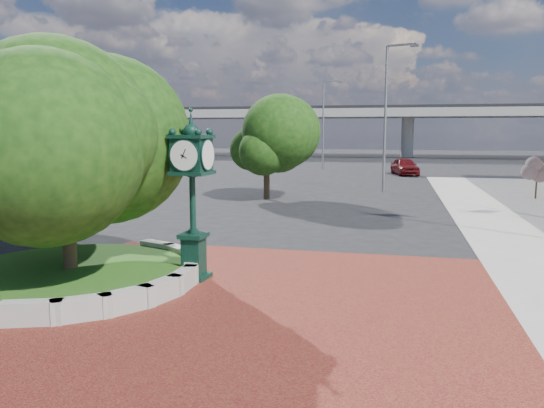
{
  "coord_description": "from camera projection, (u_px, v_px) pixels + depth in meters",
  "views": [
    {
      "loc": [
        3.35,
        -12.17,
        4.05
      ],
      "look_at": [
        0.16,
        1.5,
        2.09
      ],
      "focal_mm": 35.0,
      "sensor_mm": 36.0,
      "label": 1
    }
  ],
  "objects": [
    {
      "name": "ground",
      "position": [
        252.0,
        296.0,
        13.05
      ],
      "size": [
        200.0,
        200.0,
        0.0
      ],
      "primitive_type": "plane",
      "color": "black",
      "rests_on": "ground"
    },
    {
      "name": "plaza",
      "position": [
        240.0,
        308.0,
        12.08
      ],
      "size": [
        12.0,
        12.0,
        0.04
      ],
      "primitive_type": "cube",
      "color": "maroon",
      "rests_on": "ground"
    },
    {
      "name": "planter_wall",
      "position": [
        150.0,
        278.0,
        13.62
      ],
      "size": [
        2.96,
        6.77,
        0.54
      ],
      "color": "#9E9B93",
      "rests_on": "ground"
    },
    {
      "name": "grass_bed",
      "position": [
        71.0,
        275.0,
        14.14
      ],
      "size": [
        6.1,
        6.1,
        0.4
      ],
      "primitive_type": "cylinder",
      "color": "#1F4E16",
      "rests_on": "ground"
    },
    {
      "name": "overpass",
      "position": [
        373.0,
        113.0,
        79.71
      ],
      "size": [
        90.0,
        12.0,
        7.5
      ],
      "color": "#9E9B93",
      "rests_on": "ground"
    },
    {
      "name": "tree_planter",
      "position": [
        64.0,
        143.0,
        13.65
      ],
      "size": [
        5.2,
        5.2,
        6.33
      ],
      "color": "#38281C",
      "rests_on": "ground"
    },
    {
      "name": "tree_street",
      "position": [
        267.0,
        144.0,
        30.86
      ],
      "size": [
        4.4,
        4.4,
        5.45
      ],
      "color": "#38281C",
      "rests_on": "ground"
    },
    {
      "name": "post_clock",
      "position": [
        192.0,
        189.0,
        14.12
      ],
      "size": [
        1.0,
        1.0,
        4.55
      ],
      "color": "black",
      "rests_on": "ground"
    },
    {
      "name": "parked_car",
      "position": [
        405.0,
        166.0,
        48.01
      ],
      "size": [
        2.87,
        4.89,
        1.56
      ],
      "primitive_type": "imported",
      "rotation": [
        0.0,
        0.0,
        0.24
      ],
      "color": "#4E0B0E",
      "rests_on": "ground"
    },
    {
      "name": "street_lamp_near",
      "position": [
        389.0,
        107.0,
        34.29
      ],
      "size": [
        2.07,
        0.79,
        9.44
      ],
      "color": "slate",
      "rests_on": "ground"
    },
    {
      "name": "street_lamp_far",
      "position": [
        325.0,
        118.0,
        54.16
      ],
      "size": [
        2.02,
        0.32,
        8.99
      ],
      "color": "slate",
      "rests_on": "ground"
    },
    {
      "name": "shrub_far",
      "position": [
        537.0,
        172.0,
        31.0
      ],
      "size": [
        1.2,
        1.2,
        2.2
      ],
      "color": "#38281C",
      "rests_on": "ground"
    }
  ]
}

